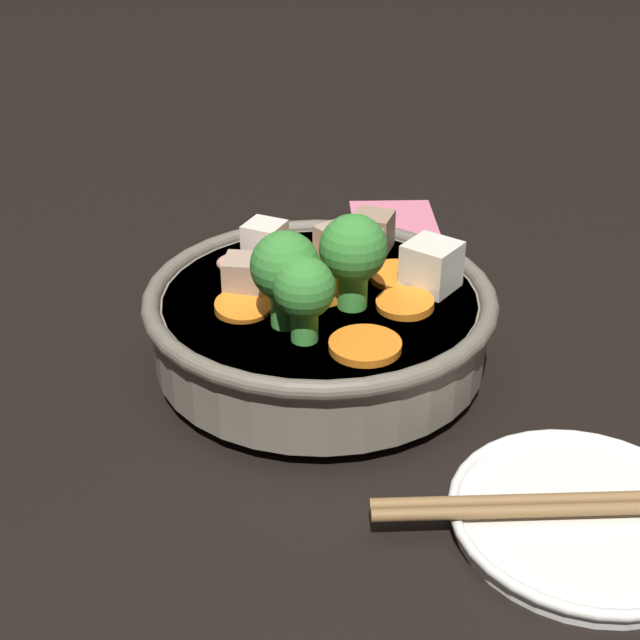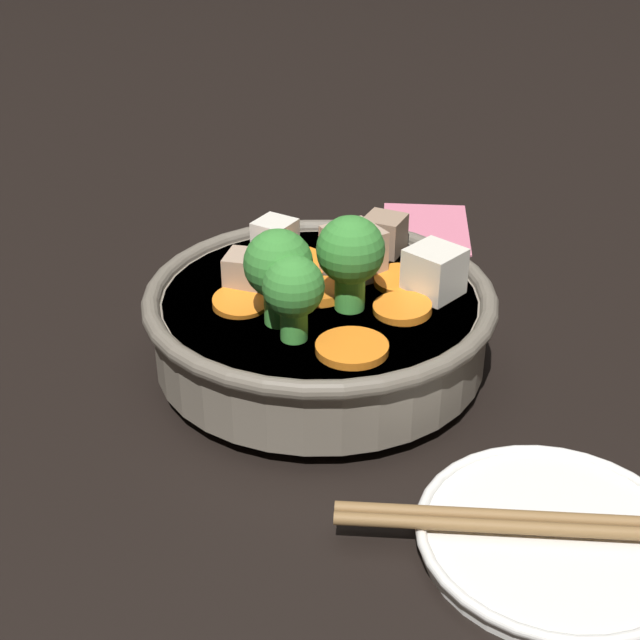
% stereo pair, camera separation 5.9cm
% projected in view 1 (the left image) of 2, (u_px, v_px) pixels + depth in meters
% --- Properties ---
extents(ground_plane, '(3.00, 3.00, 0.00)m').
position_uv_depth(ground_plane, '(320.00, 367.00, 0.61)').
color(ground_plane, black).
extents(stirfry_bowl, '(0.23, 0.23, 0.12)m').
position_uv_depth(stirfry_bowl, '(321.00, 314.00, 0.59)').
color(stirfry_bowl, slate).
rests_on(stirfry_bowl, ground_plane).
extents(side_saucer, '(0.14, 0.14, 0.01)m').
position_uv_depth(side_saucer, '(583.00, 518.00, 0.47)').
color(side_saucer, white).
rests_on(side_saucer, ground_plane).
extents(napkin, '(0.12, 0.10, 0.00)m').
position_uv_depth(napkin, '(395.00, 223.00, 0.82)').
color(napkin, '#D16B84').
rests_on(napkin, ground_plane).
extents(chopsticks_pair, '(0.06, 0.22, 0.01)m').
position_uv_depth(chopsticks_pair, '(586.00, 504.00, 0.46)').
color(chopsticks_pair, olive).
rests_on(chopsticks_pair, side_saucer).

